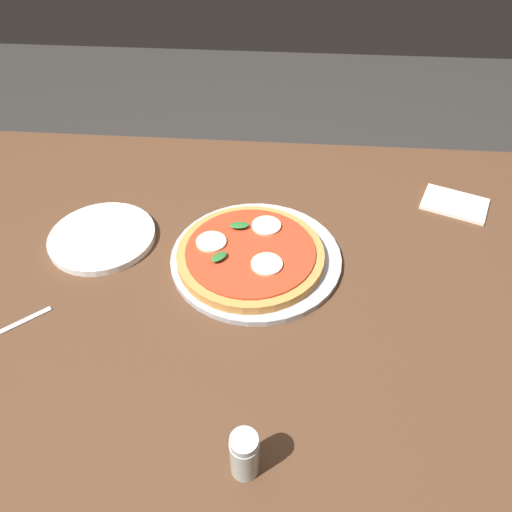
{
  "coord_description": "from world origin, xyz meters",
  "views": [
    {
      "loc": [
        -0.11,
        0.62,
        1.35
      ],
      "look_at": [
        -0.06,
        -0.02,
        0.74
      ],
      "focal_mm": 33.74,
      "sensor_mm": 36.0,
      "label": 1
    }
  ],
  "objects_px": {
    "dining_table": "(224,299)",
    "pizza": "(250,254)",
    "plate_white": "(102,237)",
    "pepper_shaker": "(244,455)",
    "serving_tray": "(256,258)",
    "napkin": "(455,204)"
  },
  "relations": [
    {
      "from": "dining_table",
      "to": "serving_tray",
      "type": "xyz_separation_m",
      "value": [
        -0.06,
        -0.02,
        0.1
      ]
    },
    {
      "from": "serving_tray",
      "to": "plate_white",
      "type": "distance_m",
      "value": 0.31
    },
    {
      "from": "plate_white",
      "to": "pepper_shaker",
      "type": "distance_m",
      "value": 0.53
    },
    {
      "from": "serving_tray",
      "to": "pepper_shaker",
      "type": "relative_size",
      "value": 3.97
    },
    {
      "from": "pepper_shaker",
      "to": "dining_table",
      "type": "bearing_deg",
      "value": -77.81
    },
    {
      "from": "pizza",
      "to": "plate_white",
      "type": "xyz_separation_m",
      "value": [
        0.29,
        -0.04,
        -0.02
      ]
    },
    {
      "from": "serving_tray",
      "to": "plate_white",
      "type": "height_order",
      "value": "plate_white"
    },
    {
      "from": "serving_tray",
      "to": "pepper_shaker",
      "type": "bearing_deg",
      "value": 92.5
    },
    {
      "from": "dining_table",
      "to": "pizza",
      "type": "xyz_separation_m",
      "value": [
        -0.05,
        -0.01,
        0.12
      ]
    },
    {
      "from": "pizza",
      "to": "serving_tray",
      "type": "bearing_deg",
      "value": -136.56
    },
    {
      "from": "pizza",
      "to": "napkin",
      "type": "distance_m",
      "value": 0.47
    },
    {
      "from": "pizza",
      "to": "pepper_shaker",
      "type": "bearing_deg",
      "value": 94.02
    },
    {
      "from": "plate_white",
      "to": "pizza",
      "type": "bearing_deg",
      "value": 171.91
    },
    {
      "from": "serving_tray",
      "to": "plate_white",
      "type": "relative_size",
      "value": 1.55
    },
    {
      "from": "serving_tray",
      "to": "napkin",
      "type": "xyz_separation_m",
      "value": [
        -0.41,
        -0.2,
        -0.0
      ]
    },
    {
      "from": "plate_white",
      "to": "pepper_shaker",
      "type": "height_order",
      "value": "pepper_shaker"
    },
    {
      "from": "serving_tray",
      "to": "pizza",
      "type": "xyz_separation_m",
      "value": [
        0.01,
        0.01,
        0.02
      ]
    },
    {
      "from": "dining_table",
      "to": "pepper_shaker",
      "type": "height_order",
      "value": "pepper_shaker"
    },
    {
      "from": "dining_table",
      "to": "napkin",
      "type": "relative_size",
      "value": 11.49
    },
    {
      "from": "plate_white",
      "to": "serving_tray",
      "type": "bearing_deg",
      "value": 173.86
    },
    {
      "from": "plate_white",
      "to": "pepper_shaker",
      "type": "bearing_deg",
      "value": 127.37
    },
    {
      "from": "plate_white",
      "to": "dining_table",
      "type": "bearing_deg",
      "value": 167.61
    }
  ]
}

